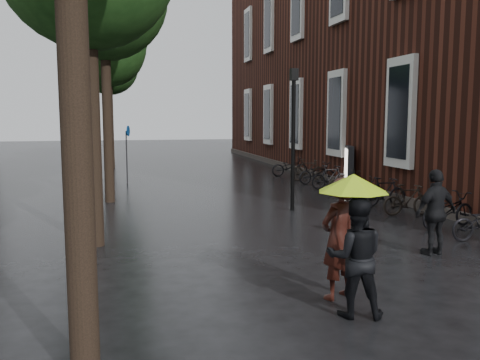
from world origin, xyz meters
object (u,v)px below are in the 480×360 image
object	(u,v)px
parked_bicycles	(362,186)
person_burgundy	(339,238)
pedestrian_walking	(436,212)
ad_lightbox	(349,167)
lamp_post	(293,125)
person_black	(355,257)

from	to	relation	value
parked_bicycles	person_burgundy	bearing A→B (deg)	-118.99
pedestrian_walking	ad_lightbox	xyz separation A→B (m)	(2.54, 9.39, -0.03)
person_burgundy	pedestrian_walking	size ratio (longest dim) A/B	1.08
person_burgundy	ad_lightbox	xyz separation A→B (m)	(5.58, 11.29, -0.10)
ad_lightbox	lamp_post	size ratio (longest dim) A/B	0.40
person_burgundy	pedestrian_walking	bearing A→B (deg)	-171.92
pedestrian_walking	ad_lightbox	bearing A→B (deg)	-116.68
person_burgundy	person_black	xyz separation A→B (m)	(-0.07, -0.73, -0.10)
person_burgundy	ad_lightbox	distance (m)	12.60
person_burgundy	parked_bicycles	bearing A→B (deg)	-142.99
pedestrian_walking	lamp_post	size ratio (longest dim) A/B	0.42
person_black	parked_bicycles	bearing A→B (deg)	-98.71
lamp_post	parked_bicycles	bearing A→B (deg)	25.46
lamp_post	ad_lightbox	bearing A→B (deg)	46.40
person_black	pedestrian_walking	world-z (taller)	pedestrian_walking
person_burgundy	parked_bicycles	world-z (taller)	person_burgundy
person_burgundy	person_black	size ratio (longest dim) A/B	1.11
ad_lightbox	pedestrian_walking	bearing A→B (deg)	-85.39
person_burgundy	parked_bicycles	size ratio (longest dim) A/B	0.13
parked_bicycles	ad_lightbox	xyz separation A→B (m)	(0.69, 2.48, 0.41)
person_burgundy	lamp_post	bearing A→B (deg)	-127.97
person_burgundy	ad_lightbox	bearing A→B (deg)	-140.28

